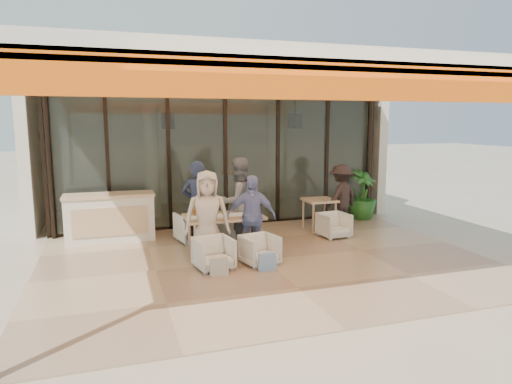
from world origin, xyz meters
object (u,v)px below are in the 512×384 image
at_px(diner_grey, 238,202).
at_px(diner_cream, 207,217).
at_px(chair_near_left, 214,252).
at_px(side_table, 319,204).
at_px(host_counter, 110,217).
at_px(chair_near_right, 260,249).
at_px(potted_palm, 362,195).
at_px(chair_far_right, 232,224).
at_px(chair_far_left, 194,226).
at_px(dining_table, 223,218).
at_px(side_chair, 334,224).
at_px(diner_navy, 198,205).
at_px(standing_woman, 341,197).
at_px(diner_periwinkle, 251,217).

xyz_separation_m(diner_grey, diner_cream, (-0.84, -0.90, -0.07)).
relative_size(chair_near_left, side_table, 0.85).
height_order(host_counter, side_table, host_counter).
xyz_separation_m(host_counter, chair_near_right, (2.53, -2.48, -0.23)).
xyz_separation_m(host_counter, potted_palm, (6.27, 0.32, 0.12)).
height_order(chair_near_left, side_table, side_table).
height_order(chair_far_right, diner_grey, diner_grey).
bearing_deg(chair_far_left, diner_grey, 137.36).
relative_size(dining_table, diner_cream, 0.89).
xyz_separation_m(chair_far_left, chair_near_right, (0.84, -1.90, -0.06)).
bearing_deg(diner_cream, diner_grey, 55.73).
xyz_separation_m(chair_far_right, side_chair, (2.16, -0.59, -0.02)).
height_order(host_counter, chair_near_left, host_counter).
relative_size(host_counter, chair_near_left, 2.93).
relative_size(diner_navy, side_chair, 2.89).
bearing_deg(standing_woman, chair_far_left, -22.01).
bearing_deg(side_table, diner_grey, -163.02).
xyz_separation_m(dining_table, chair_near_left, (-0.41, -0.96, -0.37)).
distance_m(side_table, side_chair, 0.82).
bearing_deg(side_table, diner_periwinkle, -144.16).
height_order(diner_periwinkle, potted_palm, diner_periwinkle).
height_order(chair_far_left, diner_grey, diner_grey).
xyz_separation_m(standing_woman, potted_palm, (1.05, 0.79, -0.12)).
bearing_deg(diner_periwinkle, diner_grey, 108.07).
bearing_deg(diner_navy, host_counter, -12.41).
xyz_separation_m(diner_navy, diner_periwinkle, (0.84, -0.90, -0.11)).
bearing_deg(diner_navy, dining_table, 153.31).
relative_size(diner_periwinkle, side_table, 2.11).
height_order(chair_far_right, side_chair, chair_far_right).
distance_m(host_counter, chair_far_left, 1.79).
distance_m(chair_far_right, standing_woman, 2.74).
distance_m(diner_periwinkle, standing_woman, 3.09).
bearing_deg(side_chair, standing_woman, 45.62).
distance_m(chair_far_right, potted_palm, 3.87).
bearing_deg(side_table, potted_palm, 25.02).
height_order(chair_far_right, diner_navy, diner_navy).
bearing_deg(chair_far_right, diner_navy, 44.27).
xyz_separation_m(diner_grey, potted_palm, (3.75, 1.40, -0.26)).
bearing_deg(host_counter, diner_grey, -23.20).
bearing_deg(chair_far_left, side_chair, 156.98).
bearing_deg(chair_far_left, diner_navy, 78.13).
xyz_separation_m(diner_periwinkle, side_chair, (2.16, 0.81, -0.48)).
relative_size(diner_periwinkle, standing_woman, 1.01).
bearing_deg(chair_near_left, chair_far_left, 80.58).
xyz_separation_m(diner_cream, diner_periwinkle, (0.84, 0.00, -0.06)).
xyz_separation_m(diner_cream, side_table, (3.00, 1.56, -0.20)).
distance_m(chair_near_left, side_chair, 3.27).
bearing_deg(side_table, diner_navy, -167.60).
height_order(diner_grey, side_table, diner_grey).
distance_m(host_counter, diner_periwinkle, 3.22).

